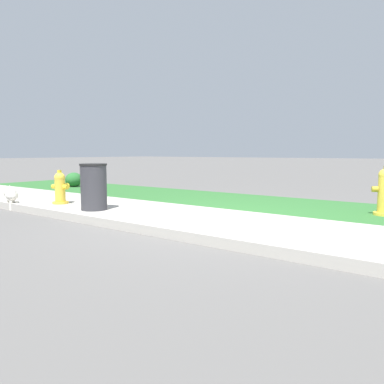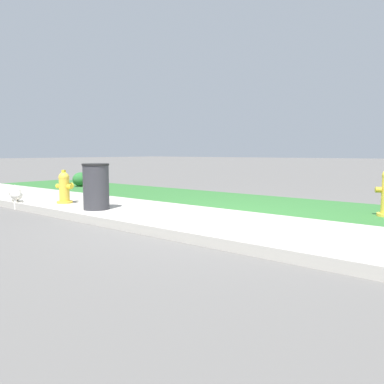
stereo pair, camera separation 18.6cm
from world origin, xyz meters
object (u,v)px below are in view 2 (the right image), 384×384
at_px(small_white_dog, 16,195).
at_px(trash_bin, 96,187).
at_px(fire_hydrant_by_grass_verge, 64,188).
at_px(shrub_bush_near_lamp, 81,179).

bearing_deg(small_white_dog, trash_bin, -138.72).
bearing_deg(trash_bin, small_white_dog, -148.98).
relative_size(fire_hydrant_by_grass_verge, shrub_bush_near_lamp, 1.35).
xyz_separation_m(fire_hydrant_by_grass_verge, shrub_bush_near_lamp, (-2.90, 2.38, -0.10)).
distance_m(fire_hydrant_by_grass_verge, trash_bin, 1.16).
relative_size(fire_hydrant_by_grass_verge, small_white_dog, 1.32).
bearing_deg(small_white_dog, fire_hydrant_by_grass_verge, -89.23).
distance_m(small_white_dog, trash_bin, 1.52).
height_order(fire_hydrant_by_grass_verge, small_white_dog, fire_hydrant_by_grass_verge).
bearing_deg(shrub_bush_near_lamp, small_white_dog, -49.92).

